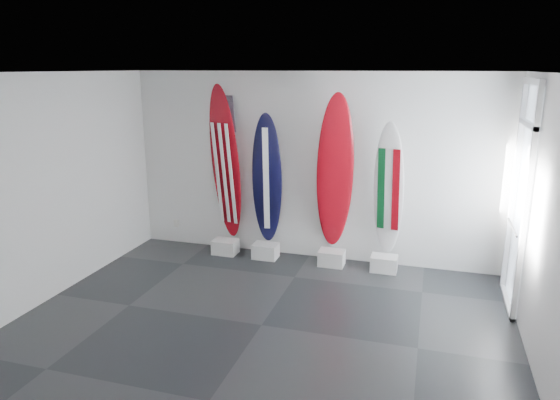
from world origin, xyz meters
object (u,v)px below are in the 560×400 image
(surfboard_usa, at_px, (225,164))
(surfboard_swiss, at_px, (335,173))
(surfboard_italy, at_px, (389,190))
(surfboard_navy, at_px, (267,179))

(surfboard_usa, bearing_deg, surfboard_swiss, 18.22)
(surfboard_usa, height_order, surfboard_swiss, surfboard_usa)
(surfboard_usa, bearing_deg, surfboard_italy, 18.22)
(surfboard_usa, distance_m, surfboard_swiss, 1.82)
(surfboard_swiss, bearing_deg, surfboard_navy, 165.07)
(surfboard_navy, relative_size, surfboard_swiss, 0.86)
(surfboard_navy, distance_m, surfboard_swiss, 1.12)
(surfboard_navy, distance_m, surfboard_italy, 1.93)
(surfboard_usa, distance_m, surfboard_navy, 0.75)
(surfboard_usa, height_order, surfboard_navy, surfboard_usa)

